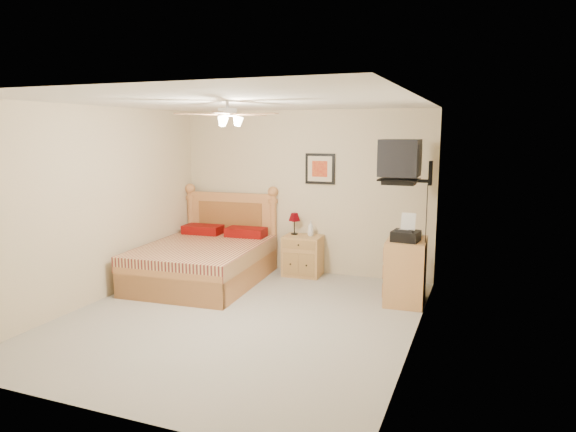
# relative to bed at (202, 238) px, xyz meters

# --- Properties ---
(floor) EXTENTS (4.50, 4.50, 0.00)m
(floor) POSITION_rel_bed_xyz_m (1.15, -1.12, -0.67)
(floor) COLOR gray
(floor) RESTS_ON ground
(ceiling) EXTENTS (4.00, 4.50, 0.04)m
(ceiling) POSITION_rel_bed_xyz_m (1.15, -1.12, 1.83)
(ceiling) COLOR white
(ceiling) RESTS_ON ground
(wall_back) EXTENTS (4.00, 0.04, 2.50)m
(wall_back) POSITION_rel_bed_xyz_m (1.15, 1.13, 0.58)
(wall_back) COLOR beige
(wall_back) RESTS_ON ground
(wall_front) EXTENTS (4.00, 0.04, 2.50)m
(wall_front) POSITION_rel_bed_xyz_m (1.15, -3.37, 0.58)
(wall_front) COLOR beige
(wall_front) RESTS_ON ground
(wall_left) EXTENTS (0.04, 4.50, 2.50)m
(wall_left) POSITION_rel_bed_xyz_m (-0.85, -1.12, 0.58)
(wall_left) COLOR beige
(wall_left) RESTS_ON ground
(wall_right) EXTENTS (0.04, 4.50, 2.50)m
(wall_right) POSITION_rel_bed_xyz_m (3.15, -1.12, 0.58)
(wall_right) COLOR beige
(wall_right) RESTS_ON ground
(bed) EXTENTS (1.70, 2.16, 1.33)m
(bed) POSITION_rel_bed_xyz_m (0.00, 0.00, 0.00)
(bed) COLOR #C67E47
(bed) RESTS_ON ground
(nightstand) EXTENTS (0.58, 0.45, 0.61)m
(nightstand) POSITION_rel_bed_xyz_m (1.23, 0.88, -0.36)
(nightstand) COLOR #9F773E
(nightstand) RESTS_ON ground
(table_lamp) EXTENTS (0.21, 0.21, 0.33)m
(table_lamp) POSITION_rel_bed_xyz_m (1.06, 0.96, 0.11)
(table_lamp) COLOR #5A0108
(table_lamp) RESTS_ON nightstand
(lotion_bottle) EXTENTS (0.11, 0.11, 0.23)m
(lotion_bottle) POSITION_rel_bed_xyz_m (1.33, 0.93, 0.06)
(lotion_bottle) COLOR silver
(lotion_bottle) RESTS_ON nightstand
(framed_picture) EXTENTS (0.46, 0.04, 0.46)m
(framed_picture) POSITION_rel_bed_xyz_m (1.42, 1.11, 0.95)
(framed_picture) COLOR black
(framed_picture) RESTS_ON wall_back
(dresser) EXTENTS (0.52, 0.72, 0.82)m
(dresser) POSITION_rel_bed_xyz_m (2.88, 0.18, -0.25)
(dresser) COLOR #C5874A
(dresser) RESTS_ON ground
(fax_machine) EXTENTS (0.35, 0.37, 0.34)m
(fax_machine) POSITION_rel_bed_xyz_m (2.88, 0.08, 0.33)
(fax_machine) COLOR black
(fax_machine) RESTS_ON dresser
(magazine_lower) EXTENTS (0.28, 0.32, 0.03)m
(magazine_lower) POSITION_rel_bed_xyz_m (2.83, 0.40, 0.17)
(magazine_lower) COLOR beige
(magazine_lower) RESTS_ON dresser
(magazine_upper) EXTENTS (0.24, 0.29, 0.02)m
(magazine_upper) POSITION_rel_bed_xyz_m (2.82, 0.41, 0.19)
(magazine_upper) COLOR gray
(magazine_upper) RESTS_ON magazine_lower
(wall_tv) EXTENTS (0.56, 0.46, 0.58)m
(wall_tv) POSITION_rel_bed_xyz_m (2.90, 0.22, 1.14)
(wall_tv) COLOR black
(wall_tv) RESTS_ON wall_right
(ceiling_fan) EXTENTS (1.14, 1.14, 0.28)m
(ceiling_fan) POSITION_rel_bed_xyz_m (1.15, -1.32, 1.69)
(ceiling_fan) COLOR silver
(ceiling_fan) RESTS_ON ceiling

